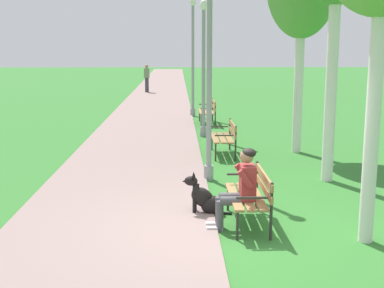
% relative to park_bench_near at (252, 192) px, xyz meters
% --- Properties ---
extents(ground_plane, '(120.00, 120.00, 0.00)m').
position_rel_park_bench_near_xyz_m(ground_plane, '(-0.40, -0.29, -0.51)').
color(ground_plane, '#33752D').
extents(paved_path, '(3.25, 60.00, 0.04)m').
position_rel_park_bench_near_xyz_m(paved_path, '(-2.18, 23.71, -0.49)').
color(paved_path, gray).
rests_on(paved_path, ground).
extents(park_bench_near, '(0.55, 1.50, 0.85)m').
position_rel_park_bench_near_xyz_m(park_bench_near, '(0.00, 0.00, 0.00)').
color(park_bench_near, olive).
rests_on(park_bench_near, ground).
extents(park_bench_mid, '(0.55, 1.50, 0.85)m').
position_rel_park_bench_near_xyz_m(park_bench_mid, '(0.07, 5.19, 0.00)').
color(park_bench_mid, olive).
rests_on(park_bench_mid, ground).
extents(park_bench_far, '(0.55, 1.50, 0.85)m').
position_rel_park_bench_near_xyz_m(park_bench_far, '(-0.04, 10.54, 0.00)').
color(park_bench_far, olive).
rests_on(park_bench_far, ground).
extents(person_seated_on_near_bench, '(0.74, 0.49, 1.25)m').
position_rel_park_bench_near_xyz_m(person_seated_on_near_bench, '(-0.21, -0.21, 0.17)').
color(person_seated_on_near_bench, '#4C4C51').
rests_on(person_seated_on_near_bench, ground).
extents(dog_black, '(0.83, 0.32, 0.71)m').
position_rel_park_bench_near_xyz_m(dog_black, '(-0.69, 0.51, -0.25)').
color(dog_black, black).
rests_on(dog_black, ground).
extents(lamp_post_near, '(0.24, 0.24, 4.36)m').
position_rel_park_bench_near_xyz_m(lamp_post_near, '(-0.50, 2.76, 1.74)').
color(lamp_post_near, gray).
rests_on(lamp_post_near, ground).
extents(lamp_post_mid, '(0.24, 0.24, 4.07)m').
position_rel_park_bench_near_xyz_m(lamp_post_mid, '(-0.36, 8.00, 1.60)').
color(lamp_post_mid, gray).
rests_on(lamp_post_mid, ground).
extents(lamp_post_far, '(0.24, 0.24, 4.54)m').
position_rel_park_bench_near_xyz_m(lamp_post_far, '(-0.54, 12.70, 1.84)').
color(lamp_post_far, gray).
rests_on(lamp_post_far, ground).
extents(pedestrian_distant, '(0.32, 0.22, 1.65)m').
position_rel_park_bench_near_xyz_m(pedestrian_distant, '(-2.93, 23.07, 0.33)').
color(pedestrian_distant, '#383842').
rests_on(pedestrian_distant, ground).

